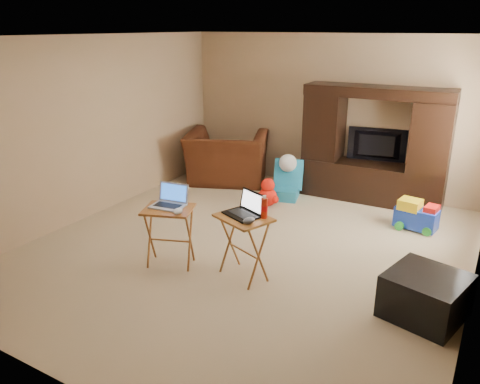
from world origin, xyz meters
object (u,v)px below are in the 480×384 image
Objects in this scene: entertainment_center at (374,145)px; push_toy at (417,215)px; mouse_right at (249,220)px; child_rocker at (284,180)px; mouse_left at (178,211)px; ottoman at (425,296)px; tray_table_right at (244,247)px; television at (376,146)px; laptop_left at (167,197)px; plush_toy at (268,192)px; water_bottle at (264,208)px; laptop_right at (241,205)px; tray_table_left at (170,237)px; recliner at (227,157)px.

entertainment_center reaches higher than push_toy.
entertainment_center is at bearing 82.78° from mouse_right.
child_rocker is 4.32× the size of mouse_left.
ottoman is 0.94× the size of tray_table_right.
television reaches higher than laptop_left.
push_toy is at bearing 39.00° from laptop_left.
mouse_left is at bearing -88.36° from plush_toy.
mouse_right is at bearing -109.29° from water_bottle.
entertainment_center is 3.12m from laptop_right.
plush_toy is (-0.07, -0.43, -0.09)m from child_rocker.
entertainment_center reaches higher than laptop_left.
tray_table_left is 3.17× the size of water_bottle.
mouse_left is 0.64× the size of water_bottle.
tray_table_left is at bearing 58.13° from television.
mouse_left is (1.22, -3.01, 0.28)m from recliner.
plush_toy is 2.01× the size of water_bottle.
tray_table_right is at bearing -101.61° from entertainment_center.
tray_table_right is (0.67, -2.48, 0.05)m from child_rocker.
television is 1.53m from child_rocker.
plush_toy is 0.80× the size of push_toy.
television is 3.72m from tray_table_left.
television is at bearing 83.92° from water_bottle.
push_toy is 2.52× the size of water_bottle.
tray_table_left is at bearing 87.37° from recliner.
laptop_right is 0.25m from water_bottle.
entertainment_center is at bearing 114.45° from ottoman.
recliner is 3.11m from tray_table_left.
ottoman is at bearing -12.06° from tray_table_left.
plush_toy is (-1.28, -1.19, -0.63)m from television.
laptop_right is (1.85, -2.74, 0.39)m from recliner.
push_toy is 3.82× the size of mouse_right.
push_toy is 1.48× the size of laptop_right.
push_toy is at bearing 149.70° from recliner.
entertainment_center is 3.54× the size of child_rocker.
laptop_right is 0.70m from mouse_left.
television reaches higher than plush_toy.
child_rocker is at bearing 137.97° from ottoman.
television is at bearing 140.10° from push_toy.
tray_table_left is 0.47m from laptop_left.
laptop_right reaches higher than mouse_right.
television is 2.47× the size of laptop_left.
laptop_left reaches higher than ottoman.
plush_toy is 0.66× the size of ottoman.
recliner is 3.35m from tray_table_right.
recliner reaches higher than tray_table_left.
plush_toy is 2.19m from tray_table_right.
laptop_right reaches higher than plush_toy.
ottoman is at bearing -0.21° from laptop_left.
plush_toy is 2.40m from mouse_right.
entertainment_center is at bearing 11.39° from child_rocker.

